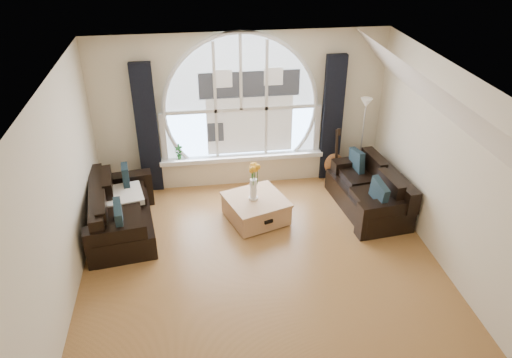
% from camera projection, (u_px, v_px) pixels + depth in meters
% --- Properties ---
extents(ground, '(5.00, 5.50, 0.01)m').
position_uv_depth(ground, '(265.00, 278.00, 6.70)').
color(ground, brown).
rests_on(ground, ground).
extents(ceiling, '(5.00, 5.50, 0.01)m').
position_uv_depth(ceiling, '(268.00, 89.00, 5.36)').
color(ceiling, silver).
rests_on(ceiling, ground).
extents(wall_back, '(5.00, 0.01, 2.70)m').
position_uv_depth(wall_back, '(241.00, 111.00, 8.39)').
color(wall_back, beige).
rests_on(wall_back, ground).
extents(wall_left, '(0.01, 5.50, 2.70)m').
position_uv_depth(wall_left, '(56.00, 210.00, 5.72)').
color(wall_left, beige).
rests_on(wall_left, ground).
extents(wall_right, '(0.01, 5.50, 2.70)m').
position_uv_depth(wall_right, '(456.00, 180.00, 6.34)').
color(wall_right, beige).
rests_on(wall_right, ground).
extents(attic_slope, '(0.92, 5.50, 0.72)m').
position_uv_depth(attic_slope, '(450.00, 108.00, 5.80)').
color(attic_slope, silver).
rests_on(attic_slope, ground).
extents(arched_window, '(2.60, 0.06, 2.15)m').
position_uv_depth(arched_window, '(241.00, 96.00, 8.23)').
color(arched_window, silver).
rests_on(arched_window, wall_back).
extents(window_sill, '(2.90, 0.22, 0.08)m').
position_uv_depth(window_sill, '(242.00, 157.00, 8.72)').
color(window_sill, white).
rests_on(window_sill, wall_back).
extents(window_frame, '(2.76, 0.08, 2.15)m').
position_uv_depth(window_frame, '(241.00, 97.00, 8.20)').
color(window_frame, white).
rests_on(window_frame, wall_back).
extents(neighbor_house, '(1.70, 0.02, 1.50)m').
position_uv_depth(neighbor_house, '(250.00, 103.00, 8.30)').
color(neighbor_house, silver).
rests_on(neighbor_house, wall_back).
extents(curtain_left, '(0.35, 0.12, 2.30)m').
position_uv_depth(curtain_left, '(147.00, 130.00, 8.19)').
color(curtain_left, black).
rests_on(curtain_left, ground).
extents(curtain_right, '(0.35, 0.12, 2.30)m').
position_uv_depth(curtain_right, '(332.00, 119.00, 8.58)').
color(curtain_right, black).
rests_on(curtain_right, ground).
extents(sofa_left, '(1.09, 1.82, 0.77)m').
position_uv_depth(sofa_left, '(121.00, 209.00, 7.46)').
color(sofa_left, black).
rests_on(sofa_left, ground).
extents(sofa_right, '(1.01, 1.74, 0.74)m').
position_uv_depth(sofa_right, '(369.00, 188.00, 8.00)').
color(sofa_right, black).
rests_on(sofa_right, ground).
extents(coffee_chest, '(1.12, 1.12, 0.43)m').
position_uv_depth(coffee_chest, '(256.00, 208.00, 7.82)').
color(coffee_chest, '#A87A52').
rests_on(coffee_chest, ground).
extents(throw_blanket, '(0.65, 0.65, 0.10)m').
position_uv_depth(throw_blanket, '(124.00, 195.00, 7.61)').
color(throw_blanket, silver).
rests_on(throw_blanket, sofa_left).
extents(vase_flowers, '(0.24, 0.24, 0.70)m').
position_uv_depth(vase_flowers, '(253.00, 177.00, 7.54)').
color(vase_flowers, white).
rests_on(vase_flowers, coffee_chest).
extents(floor_lamp, '(0.24, 0.24, 1.60)m').
position_uv_depth(floor_lamp, '(362.00, 142.00, 8.61)').
color(floor_lamp, '#B2B2B2').
rests_on(floor_lamp, ground).
extents(guitar, '(0.36, 0.24, 1.06)m').
position_uv_depth(guitar, '(335.00, 153.00, 8.80)').
color(guitar, brown).
rests_on(guitar, ground).
extents(potted_plant, '(0.15, 0.10, 0.28)m').
position_uv_depth(potted_plant, '(179.00, 152.00, 8.50)').
color(potted_plant, '#1E6023').
rests_on(potted_plant, window_sill).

